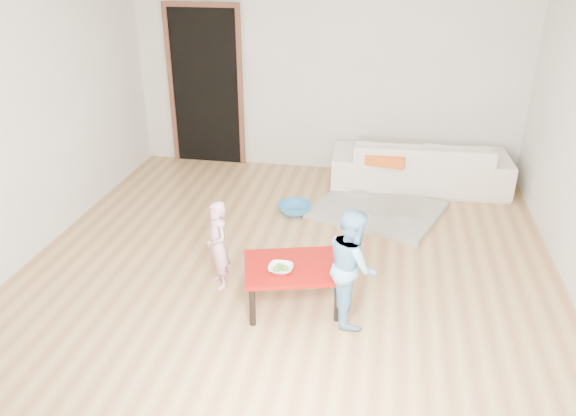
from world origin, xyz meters
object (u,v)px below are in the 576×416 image
(bowl, at_px, (281,269))
(basin, at_px, (295,209))
(sofa, at_px, (419,163))
(child_pink, at_px, (218,245))
(red_table, at_px, (292,285))
(child_blue, at_px, (352,266))

(bowl, height_order, basin, bowl)
(sofa, distance_m, child_pink, 3.17)
(bowl, bearing_deg, basin, 96.26)
(child_pink, bearing_deg, sofa, 106.12)
(red_table, height_order, child_blue, child_blue)
(bowl, height_order, child_blue, child_blue)
(red_table, bearing_deg, child_blue, -8.20)
(sofa, relative_size, basin, 5.66)
(bowl, xyz_separation_m, child_blue, (0.57, 0.04, 0.07))
(red_table, relative_size, child_pink, 0.96)
(child_pink, relative_size, basin, 2.14)
(sofa, xyz_separation_m, red_table, (-1.11, -2.79, -0.12))
(child_pink, height_order, child_blue, child_blue)
(basin, bearing_deg, child_blue, -66.93)
(sofa, height_order, bowl, sofa)
(child_pink, bearing_deg, red_table, 35.77)
(basin, bearing_deg, sofa, 36.84)
(child_pink, relative_size, child_blue, 0.83)
(child_blue, bearing_deg, basin, 6.53)
(sofa, xyz_separation_m, child_pink, (-1.80, -2.60, 0.09))
(bowl, relative_size, basin, 0.52)
(sofa, xyz_separation_m, bowl, (-1.19, -2.89, 0.10))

